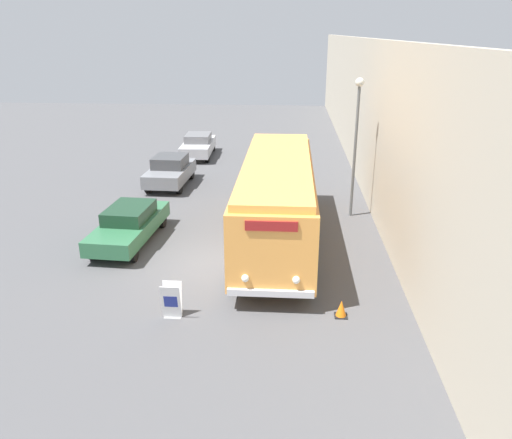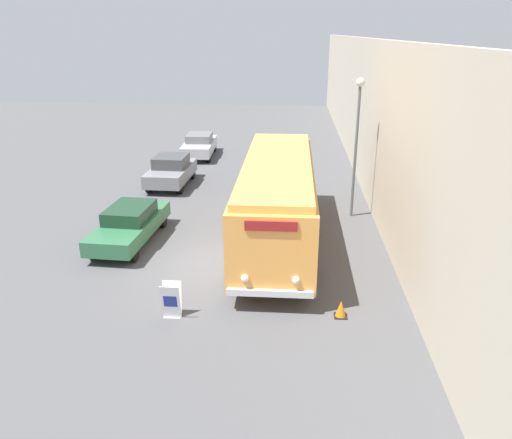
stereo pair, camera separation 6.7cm
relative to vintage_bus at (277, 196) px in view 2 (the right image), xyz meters
name	(u,v)px [view 2 (the right image)]	position (x,y,z in m)	size (l,w,h in m)	color
ground_plane	(214,264)	(-2.09, -2.19, -1.82)	(80.00, 80.00, 0.00)	#4C4C4F
building_wall_right	(368,115)	(4.25, 7.81, 1.82)	(0.30, 60.00, 7.28)	#B2A893
vintage_bus	(277,196)	(0.00, 0.00, 0.00)	(2.60, 10.68, 3.17)	black
sign_board	(171,301)	(-2.76, -5.71, -1.31)	(0.55, 0.39, 1.05)	gray
streetlamp	(357,128)	(3.17, 3.07, 2.03)	(0.36, 0.36, 5.86)	#595E60
parked_car_near	(130,224)	(-5.58, -0.46, -1.09)	(2.03, 4.82, 1.40)	black
parked_car_mid	(171,171)	(-5.77, 7.05, -1.03)	(2.00, 4.14, 1.55)	black
parked_car_far	(199,145)	(-5.47, 13.59, -1.08)	(1.96, 4.53, 1.43)	black
traffic_cone	(341,309)	(2.01, -5.33, -1.57)	(0.36, 0.36, 0.50)	black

